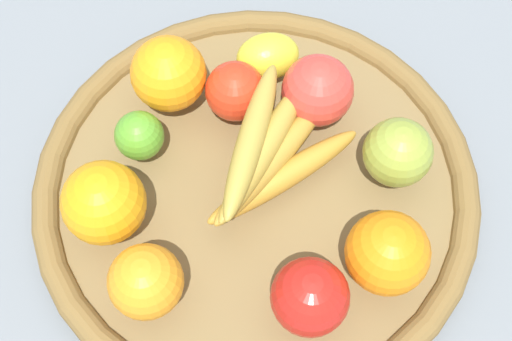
{
  "coord_description": "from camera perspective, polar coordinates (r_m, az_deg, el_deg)",
  "views": [
    {
      "loc": [
        0.34,
        -0.08,
        0.7
      ],
      "look_at": [
        0.0,
        0.0,
        0.06
      ],
      "focal_mm": 51.04,
      "sensor_mm": 36.0,
      "label": 1
    }
  ],
  "objects": [
    {
      "name": "ground_plane",
      "position": [
        0.78,
        0.0,
        -2.06
      ],
      "size": [
        2.4,
        2.4,
        0.0
      ],
      "primitive_type": "plane",
      "color": "slate",
      "rests_on": "ground"
    },
    {
      "name": "lime_0",
      "position": [
        0.76,
        -9.13,
        2.72
      ],
      "size": [
        0.07,
        0.07,
        0.05
      ],
      "primitive_type": "sphere",
      "rotation": [
        0.0,
        0.0,
        3.89
      ],
      "color": "#569D29",
      "rests_on": "basket"
    },
    {
      "name": "orange_0",
      "position": [
        0.71,
        -11.85,
        -2.49
      ],
      "size": [
        0.1,
        0.1,
        0.08
      ],
      "primitive_type": "sphere",
      "rotation": [
        0.0,
        0.0,
        2.87
      ],
      "color": "orange",
      "rests_on": "basket"
    },
    {
      "name": "orange_1",
      "position": [
        0.68,
        10.26,
        -6.39
      ],
      "size": [
        0.09,
        0.09,
        0.08
      ],
      "primitive_type": "sphere",
      "rotation": [
        0.0,
        0.0,
        1.75
      ],
      "color": "orange",
      "rests_on": "basket"
    },
    {
      "name": "basket",
      "position": [
        0.77,
        0.0,
        -1.41
      ],
      "size": [
        0.47,
        0.47,
        0.04
      ],
      "color": "olive",
      "rests_on": "ground_plane"
    },
    {
      "name": "lemon_0",
      "position": [
        0.8,
        0.93,
        8.93
      ],
      "size": [
        0.05,
        0.07,
        0.05
      ],
      "primitive_type": "ellipsoid",
      "rotation": [
        0.0,
        0.0,
        4.71
      ],
      "color": "yellow",
      "rests_on": "basket"
    },
    {
      "name": "orange_2",
      "position": [
        0.78,
        -6.87,
        7.54
      ],
      "size": [
        0.09,
        0.09,
        0.08
      ],
      "primitive_type": "sphere",
      "rotation": [
        0.0,
        0.0,
        4.77
      ],
      "color": "orange",
      "rests_on": "basket"
    },
    {
      "name": "banana_bunch",
      "position": [
        0.73,
        0.99,
        1.15
      ],
      "size": [
        0.18,
        0.18,
        0.06
      ],
      "color": "#BA872C",
      "rests_on": "basket"
    },
    {
      "name": "apple_2",
      "position": [
        0.74,
        11.05,
        1.4
      ],
      "size": [
        0.09,
        0.09,
        0.07
      ],
      "primitive_type": "sphere",
      "rotation": [
        0.0,
        0.0,
        2.75
      ],
      "color": "#8EA039",
      "rests_on": "basket"
    },
    {
      "name": "orange_3",
      "position": [
        0.68,
        -8.64,
        -8.61
      ],
      "size": [
        0.07,
        0.07,
        0.07
      ],
      "primitive_type": "sphere",
      "rotation": [
        0.0,
        0.0,
        4.69
      ],
      "color": "orange",
      "rests_on": "basket"
    },
    {
      "name": "apple_0",
      "position": [
        0.77,
        -1.66,
        6.23
      ],
      "size": [
        0.09,
        0.09,
        0.06
      ],
      "primitive_type": "sphere",
      "rotation": [
        0.0,
        0.0,
        5.17
      ],
      "color": "red",
      "rests_on": "basket"
    },
    {
      "name": "apple_1",
      "position": [
        0.66,
        4.25,
        -9.85
      ],
      "size": [
        0.1,
        0.1,
        0.07
      ],
      "primitive_type": "sphere",
      "rotation": [
        0.0,
        0.0,
        0.56
      ],
      "color": "red",
      "rests_on": "basket"
    },
    {
      "name": "apple_3",
      "position": [
        0.76,
        4.86,
        6.28
      ],
      "size": [
        0.11,
        0.11,
        0.08
      ],
      "primitive_type": "sphere",
      "rotation": [
        0.0,
        0.0,
        0.89
      ],
      "color": "#DE3E34",
      "rests_on": "basket"
    }
  ]
}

